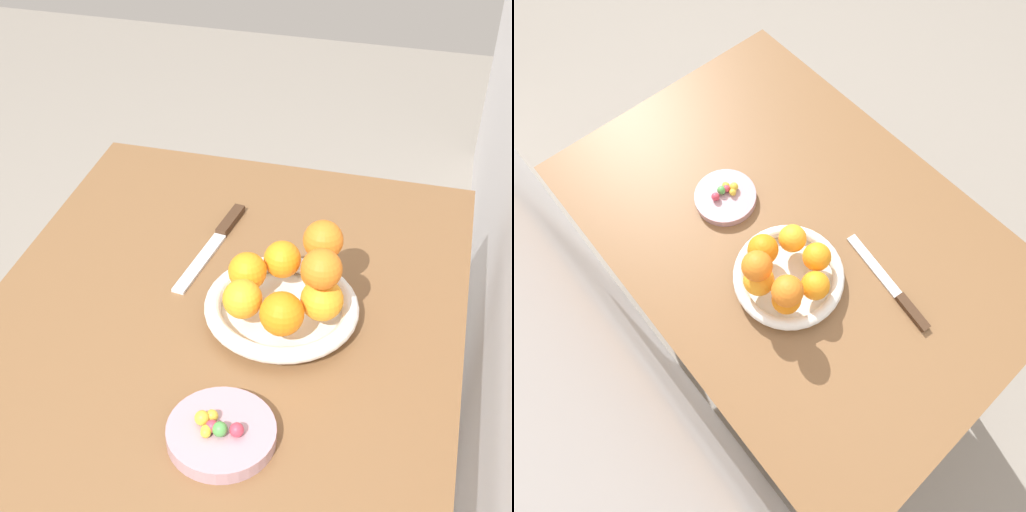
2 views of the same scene
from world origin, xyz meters
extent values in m
plane|color=gray|center=(0.00, 0.00, 0.00)|extent=(6.00, 6.00, 0.00)
cube|color=brown|center=(0.00, 0.00, 0.72)|extent=(1.10, 0.76, 0.04)
cylinder|color=brown|center=(-0.49, -0.32, 0.35)|extent=(0.05, 0.05, 0.70)
cylinder|color=brown|center=(0.49, -0.32, 0.35)|extent=(0.05, 0.05, 0.70)
cylinder|color=brown|center=(-0.49, 0.32, 0.35)|extent=(0.05, 0.05, 0.70)
cylinder|color=brown|center=(0.49, 0.32, 0.35)|extent=(0.05, 0.05, 0.70)
cylinder|color=white|center=(-0.09, 0.10, 0.75)|extent=(0.20, 0.20, 0.01)
torus|color=white|center=(-0.09, 0.10, 0.77)|extent=(0.24, 0.24, 0.03)
cylinder|color=#B28C99|center=(0.16, 0.07, 0.75)|extent=(0.15, 0.15, 0.02)
sphere|color=orange|center=(-0.05, 0.05, 0.81)|extent=(0.06, 0.06, 0.06)
sphere|color=orange|center=(-0.03, 0.11, 0.81)|extent=(0.07, 0.07, 0.07)
sphere|color=orange|center=(-0.07, 0.16, 0.81)|extent=(0.06, 0.06, 0.06)
sphere|color=orange|center=(-0.14, 0.15, 0.81)|extent=(0.06, 0.06, 0.06)
sphere|color=orange|center=(-0.16, 0.08, 0.81)|extent=(0.06, 0.06, 0.06)
sphere|color=orange|center=(-0.11, 0.04, 0.81)|extent=(0.06, 0.06, 0.06)
sphere|color=orange|center=(-0.07, 0.16, 0.88)|extent=(0.06, 0.06, 0.06)
sphere|color=orange|center=(-0.14, 0.15, 0.87)|extent=(0.06, 0.06, 0.06)
sphere|color=gold|center=(0.17, 0.06, 0.77)|extent=(0.02, 0.02, 0.02)
sphere|color=gold|center=(0.18, 0.06, 0.77)|extent=(0.01, 0.01, 0.01)
sphere|color=#C6384C|center=(0.16, 0.10, 0.77)|extent=(0.02, 0.02, 0.02)
sphere|color=#4C9947|center=(0.17, 0.07, 0.77)|extent=(0.02, 0.02, 0.02)
sphere|color=#C6384C|center=(0.16, 0.06, 0.77)|extent=(0.02, 0.02, 0.02)
sphere|color=gold|center=(0.15, 0.06, 0.77)|extent=(0.02, 0.02, 0.02)
sphere|color=gold|center=(0.16, 0.05, 0.77)|extent=(0.02, 0.02, 0.02)
cube|color=#3F2819|center=(-0.32, -0.05, 0.75)|extent=(0.09, 0.03, 0.01)
cube|color=silver|center=(-0.20, -0.07, 0.74)|extent=(0.17, 0.05, 0.01)
camera|label=1|loc=(0.80, 0.29, 1.58)|focal=55.00mm
camera|label=2|loc=(-0.29, 0.32, 1.58)|focal=28.00mm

